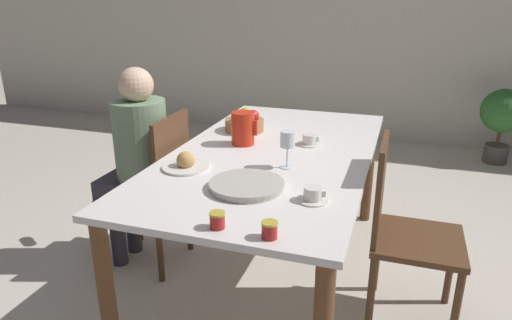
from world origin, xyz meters
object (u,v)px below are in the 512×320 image
(teacup_near_person, at_px, (313,195))
(bread_plate, at_px, (186,164))
(red_pitcher, at_px, (243,128))
(potted_plant, at_px, (503,116))
(chair_person_side, at_px, (155,187))
(teacup_across, at_px, (309,140))
(fruit_bowl, at_px, (245,123))
(chair_opposite, at_px, (403,229))
(wine_glass_water, at_px, (288,141))
(jam_jar_red, at_px, (269,229))
(serving_tray, at_px, (247,185))
(person_seated, at_px, (137,152))
(jam_jar_amber, at_px, (217,219))

(teacup_near_person, xyz_separation_m, bread_plate, (-0.65, 0.17, -0.00))
(red_pitcher, distance_m, potted_plant, 3.04)
(chair_person_side, relative_size, teacup_near_person, 7.11)
(teacup_across, bearing_deg, fruit_bowl, 160.95)
(chair_person_side, bearing_deg, bread_plate, -129.83)
(chair_opposite, bearing_deg, teacup_across, -120.29)
(wine_glass_water, xyz_separation_m, bread_plate, (-0.46, -0.16, -0.11))
(chair_opposite, relative_size, potted_plant, 1.28)
(chair_person_side, relative_size, wine_glass_water, 5.10)
(wine_glass_water, relative_size, potted_plant, 0.25)
(teacup_across, relative_size, jam_jar_red, 2.15)
(chair_opposite, bearing_deg, fruit_bowl, -115.52)
(teacup_across, xyz_separation_m, serving_tray, (-0.13, -0.68, -0.01))
(red_pitcher, distance_m, wine_glass_water, 0.43)
(potted_plant, bearing_deg, teacup_near_person, -111.47)
(red_pitcher, xyz_separation_m, fruit_bowl, (-0.08, 0.25, -0.04))
(red_pitcher, height_order, serving_tray, red_pitcher)
(chair_person_side, height_order, red_pitcher, red_pitcher)
(fruit_bowl, bearing_deg, teacup_across, -19.05)
(person_seated, height_order, teacup_near_person, person_seated)
(chair_person_side, relative_size, serving_tray, 2.85)
(teacup_across, bearing_deg, wine_glass_water, -94.08)
(jam_jar_red, bearing_deg, potted_plant, 69.31)
(chair_person_side, bearing_deg, person_seated, 102.24)
(chair_opposite, relative_size, person_seated, 0.78)
(person_seated, distance_m, potted_plant, 3.51)
(wine_glass_water, xyz_separation_m, teacup_near_person, (0.19, -0.33, -0.11))
(teacup_across, xyz_separation_m, jam_jar_amber, (-0.11, -1.05, 0.01))
(chair_person_side, xyz_separation_m, jam_jar_red, (0.94, -0.82, 0.31))
(teacup_across, distance_m, jam_jar_amber, 1.05)
(jam_jar_red, xyz_separation_m, potted_plant, (1.29, 3.42, -0.33))
(jam_jar_red, distance_m, potted_plant, 3.67)
(teacup_near_person, xyz_separation_m, jam_jar_amber, (-0.28, -0.33, 0.01))
(bread_plate, bearing_deg, jam_jar_amber, -53.29)
(teacup_near_person, height_order, fruit_bowl, fruit_bowl)
(chair_person_side, bearing_deg, jam_jar_red, -131.12)
(chair_opposite, height_order, wine_glass_water, wine_glass_water)
(chair_person_side, relative_size, jam_jar_red, 15.29)
(chair_person_side, height_order, serving_tray, chair_person_side)
(chair_person_side, height_order, teacup_near_person, chair_person_side)
(teacup_near_person, relative_size, teacup_across, 1.00)
(red_pitcher, bearing_deg, teacup_across, 16.63)
(teacup_across, distance_m, jam_jar_red, 1.06)
(person_seated, height_order, potted_plant, person_seated)
(person_seated, bearing_deg, chair_opposite, -92.13)
(wine_glass_water, bearing_deg, bread_plate, -160.59)
(teacup_near_person, xyz_separation_m, jam_jar_red, (-0.08, -0.34, 0.01))
(fruit_bowl, bearing_deg, jam_jar_amber, -74.90)
(person_seated, distance_m, teacup_near_person, 1.20)
(teacup_across, bearing_deg, chair_person_side, -164.39)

